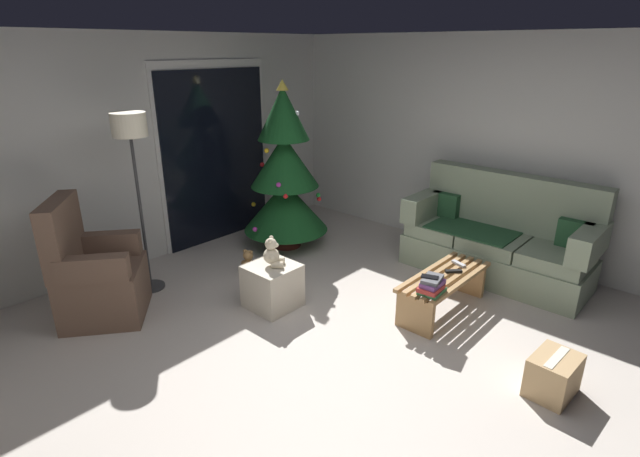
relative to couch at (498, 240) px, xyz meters
The scene contains 18 objects.
ground_plane 2.36m from the couch, behind, with size 7.00×7.00×0.00m, color #BCB2A8.
wall_back 4.05m from the couch, 125.84° to the left, with size 5.72×0.12×2.50m, color beige.
wall_right 1.02m from the couch, 15.38° to the left, with size 0.12×6.00×2.50m, color beige.
patio_door_frame 3.47m from the couch, 112.80° to the left, with size 1.60×0.02×2.20m, color silver.
patio_door_glass 3.45m from the couch, 112.92° to the left, with size 1.50×0.02×2.10m, color black.
couch is the anchor object (origin of this frame).
coffee_table 1.11m from the couch, behind, with size 1.10×0.40×0.37m.
remote_black 1.00m from the couch, behind, with size 0.04×0.16×0.02m, color black.
remote_silver 0.81m from the couch, behind, with size 0.04×0.16×0.02m, color #ADADB2.
book_stack 1.50m from the couch, behind, with size 0.27×0.20×0.14m.
cell_phone 1.50m from the couch, behind, with size 0.07×0.14×0.01m, color black.
christmas_tree 2.52m from the couch, 113.21° to the left, with size 1.04×1.03×2.00m.
armchair 4.04m from the couch, 144.85° to the left, with size 0.96×0.96×1.13m.
floor_lamp 3.85m from the couch, 137.35° to the left, with size 0.32×0.32×1.78m.
ottoman 2.48m from the couch, 148.74° to the left, with size 0.44×0.44×0.42m, color beige.
teddy_bear_cream 2.47m from the couch, 148.82° to the left, with size 0.21×0.22×0.29m.
teddy_bear_honey_by_tree 2.71m from the couch, 132.05° to the left, with size 0.21×0.21×0.29m.
cardboard_box_taped_mid_floor 2.00m from the couch, 145.21° to the right, with size 0.39×0.30×0.31m.
Camera 1 is at (-2.55, -1.97, 2.35)m, focal length 27.27 mm.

